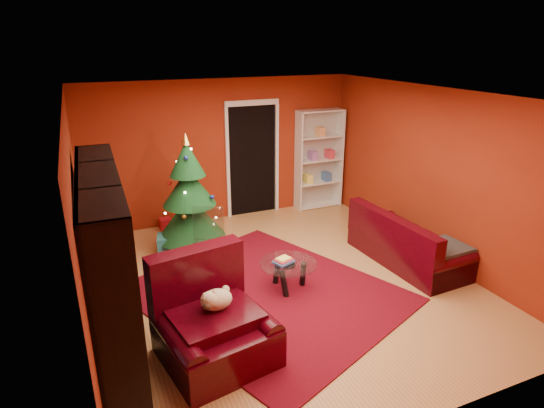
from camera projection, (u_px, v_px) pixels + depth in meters
name	position (u px, v px, depth m)	size (l,w,h in m)	color
floor	(283.00, 284.00, 6.43)	(5.00, 5.50, 0.05)	#AB7640
ceiling	(285.00, 93.00, 5.53)	(5.00, 5.50, 0.05)	silver
wall_back	(221.00, 151.00, 8.37)	(5.00, 0.05, 2.60)	maroon
wall_left	(78.00, 225.00, 5.04)	(0.05, 5.50, 2.60)	maroon
wall_right	(434.00, 174.00, 6.91)	(0.05, 5.50, 2.60)	maroon
doorway	(253.00, 161.00, 8.64)	(1.06, 0.60, 2.16)	black
rug	(267.00, 294.00, 6.12)	(2.82, 3.29, 0.02)	#5D0714
media_unit	(109.00, 268.00, 4.70)	(0.41, 2.66, 2.04)	black
christmas_tree	(189.00, 196.00, 7.09)	(1.09, 1.09, 1.94)	#0E3C19
gift_box_teal	(169.00, 245.00, 7.19)	(0.33, 0.33, 0.33)	#1E6E73
gift_box_green	(182.00, 237.00, 7.62)	(0.23, 0.23, 0.23)	#1F5E1F
gift_box_red	(165.00, 224.00, 8.20)	(0.20, 0.20, 0.20)	maroon
white_bookshelf	(319.00, 160.00, 9.03)	(0.93, 0.34, 2.02)	white
armchair	(215.00, 322.00, 4.75)	(1.18, 1.18, 0.92)	black
dog	(217.00, 300.00, 4.73)	(0.40, 0.30, 0.30)	beige
sofa	(409.00, 237.00, 6.90)	(1.90, 0.86, 0.82)	black
coffee_table	(288.00, 275.00, 6.20)	(0.79, 0.79, 0.49)	gray
acrylic_chair	(207.00, 246.00, 6.51)	(0.45, 0.49, 0.88)	#66605B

